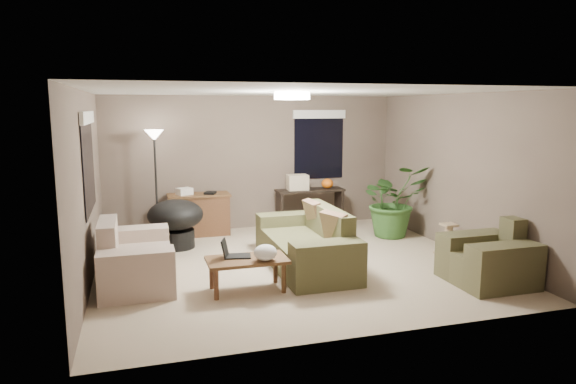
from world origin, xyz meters
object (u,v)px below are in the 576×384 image
object	(u,v)px
coffee_table	(247,263)
console_table	(310,205)
papasan_chair	(176,220)
houseplant	(393,208)
loveseat	(134,261)
cat_scratching_post	(448,242)
armchair	(489,261)
main_sofa	(308,246)
floor_lamp	(155,148)
desk	(199,214)

from	to	relation	value
coffee_table	console_table	distance (m)	3.55
papasan_chair	houseplant	xyz separation A→B (m)	(3.77, -0.31, 0.04)
loveseat	cat_scratching_post	bearing A→B (deg)	-0.63
cat_scratching_post	loveseat	bearing A→B (deg)	179.37
papasan_chair	houseplant	distance (m)	3.78
armchair	coffee_table	world-z (taller)	armchair
main_sofa	coffee_table	distance (m)	1.29
loveseat	floor_lamp	size ratio (longest dim) A/B	0.84
cat_scratching_post	console_table	bearing A→B (deg)	122.10
desk	houseplant	bearing A→B (deg)	-17.80
desk	cat_scratching_post	bearing A→B (deg)	-33.83
armchair	coffee_table	xyz separation A→B (m)	(-3.10, 0.60, 0.06)
main_sofa	armchair	xyz separation A→B (m)	(2.05, -1.35, 0.00)
loveseat	console_table	bearing A→B (deg)	35.56
coffee_table	papasan_chair	xyz separation A→B (m)	(-0.70, 2.31, 0.11)
loveseat	console_table	xyz separation A→B (m)	(3.22, 2.30, 0.14)
cat_scratching_post	coffee_table	bearing A→B (deg)	-168.74
floor_lamp	cat_scratching_post	distance (m)	5.03
main_sofa	console_table	bearing A→B (deg)	70.42
main_sofa	loveseat	size ratio (longest dim) A/B	1.38
papasan_chair	coffee_table	bearing A→B (deg)	-73.06
loveseat	floor_lamp	distance (m)	2.54
loveseat	papasan_chair	distance (m)	1.73
armchair	coffee_table	bearing A→B (deg)	169.02
coffee_table	desk	world-z (taller)	desk
houseplant	cat_scratching_post	xyz separation A→B (m)	(0.27, -1.33, -0.29)
loveseat	floor_lamp	world-z (taller)	floor_lamp
coffee_table	console_table	world-z (taller)	console_table
desk	floor_lamp	world-z (taller)	floor_lamp
papasan_chair	cat_scratching_post	world-z (taller)	papasan_chair
loveseat	papasan_chair	xyz separation A→B (m)	(0.66, 1.59, 0.17)
main_sofa	coffee_table	bearing A→B (deg)	-144.60
coffee_table	main_sofa	bearing A→B (deg)	35.40
houseplant	desk	bearing A→B (deg)	162.20
papasan_chair	houseplant	bearing A→B (deg)	-4.71
console_table	cat_scratching_post	distance (m)	2.79
console_table	floor_lamp	bearing A→B (deg)	-176.81
armchair	main_sofa	bearing A→B (deg)	146.65
loveseat	main_sofa	bearing A→B (deg)	0.73
desk	houseplant	size ratio (longest dim) A/B	0.85
armchair	papasan_chair	xyz separation A→B (m)	(-3.80, 2.91, 0.17)
desk	console_table	xyz separation A→B (m)	(2.09, -0.04, 0.06)
armchair	desk	size ratio (longest dim) A/B	0.91
console_table	cat_scratching_post	world-z (taller)	console_table
loveseat	armchair	size ratio (longest dim) A/B	1.60
loveseat	cat_scratching_post	size ratio (longest dim) A/B	3.20
armchair	coffee_table	distance (m)	3.16
coffee_table	floor_lamp	world-z (taller)	floor_lamp
coffee_table	papasan_chair	bearing A→B (deg)	106.94
papasan_chair	cat_scratching_post	bearing A→B (deg)	-22.14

